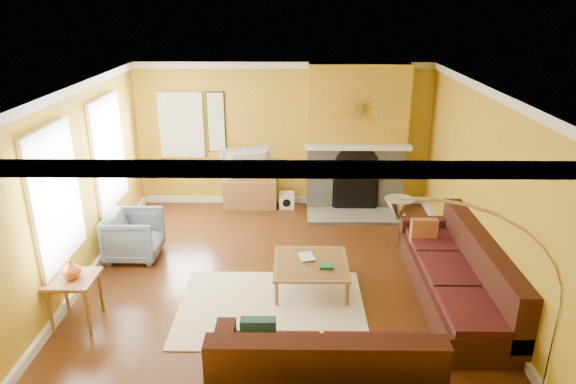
{
  "coord_description": "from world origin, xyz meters",
  "views": [
    {
      "loc": [
        0.2,
        -6.38,
        3.76
      ],
      "look_at": [
        0.12,
        0.4,
        1.19
      ],
      "focal_mm": 32.0,
      "sensor_mm": 36.0,
      "label": 1
    }
  ],
  "objects_px": {
    "sectional_sofa": "(364,286)",
    "coffee_table": "(311,275)",
    "armchair": "(134,236)",
    "arc_lamp": "(479,332)",
    "side_table": "(76,300)",
    "media_console": "(250,193)"
  },
  "relations": [
    {
      "from": "media_console",
      "to": "armchair",
      "type": "relative_size",
      "value": 1.26
    },
    {
      "from": "sectional_sofa",
      "to": "coffee_table",
      "type": "distance_m",
      "value": 0.97
    },
    {
      "from": "sectional_sofa",
      "to": "media_console",
      "type": "bearing_deg",
      "value": 115.02
    },
    {
      "from": "coffee_table",
      "to": "arc_lamp",
      "type": "bearing_deg",
      "value": -63.43
    },
    {
      "from": "side_table",
      "to": "arc_lamp",
      "type": "distance_m",
      "value": 4.65
    },
    {
      "from": "armchair",
      "to": "arc_lamp",
      "type": "relative_size",
      "value": 0.34
    },
    {
      "from": "sectional_sofa",
      "to": "media_console",
      "type": "relative_size",
      "value": 3.6
    },
    {
      "from": "armchair",
      "to": "side_table",
      "type": "relative_size",
      "value": 1.3
    },
    {
      "from": "armchair",
      "to": "side_table",
      "type": "height_order",
      "value": "armchair"
    },
    {
      "from": "armchair",
      "to": "arc_lamp",
      "type": "distance_m",
      "value": 5.35
    },
    {
      "from": "coffee_table",
      "to": "armchair",
      "type": "bearing_deg",
      "value": 161.97
    },
    {
      "from": "media_console",
      "to": "coffee_table",
      "type": "bearing_deg",
      "value": -70.15
    },
    {
      "from": "media_console",
      "to": "armchair",
      "type": "distance_m",
      "value": 2.64
    },
    {
      "from": "sectional_sofa",
      "to": "coffee_table",
      "type": "relative_size",
      "value": 3.6
    },
    {
      "from": "armchair",
      "to": "media_console",
      "type": "bearing_deg",
      "value": -37.6
    },
    {
      "from": "coffee_table",
      "to": "media_console",
      "type": "distance_m",
      "value": 3.15
    },
    {
      "from": "armchair",
      "to": "coffee_table",
      "type": "bearing_deg",
      "value": -108.03
    },
    {
      "from": "sectional_sofa",
      "to": "armchair",
      "type": "relative_size",
      "value": 4.55
    },
    {
      "from": "side_table",
      "to": "coffee_table",
      "type": "bearing_deg",
      "value": 15.79
    },
    {
      "from": "sectional_sofa",
      "to": "armchair",
      "type": "height_order",
      "value": "sectional_sofa"
    },
    {
      "from": "arc_lamp",
      "to": "coffee_table",
      "type": "bearing_deg",
      "value": 116.57
    },
    {
      "from": "arc_lamp",
      "to": "media_console",
      "type": "bearing_deg",
      "value": 113.08
    }
  ]
}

